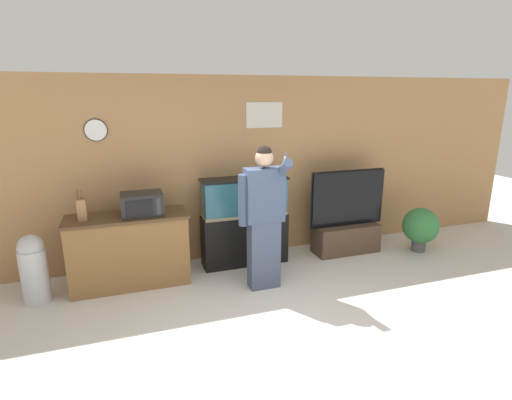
{
  "coord_description": "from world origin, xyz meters",
  "views": [
    {
      "loc": [
        -1.5,
        -2.85,
        2.36
      ],
      "look_at": [
        0.06,
        1.77,
        1.05
      ],
      "focal_mm": 28.0,
      "sensor_mm": 36.0,
      "label": 1
    }
  ],
  "objects_px": {
    "knife_block": "(82,209)",
    "tv_on_stand": "(346,229)",
    "counter_island": "(130,250)",
    "person_standing": "(263,216)",
    "microwave": "(142,204)",
    "trash_bin": "(34,268)",
    "potted_plant": "(421,227)",
    "aquarium_on_stand": "(244,221)"
  },
  "relations": [
    {
      "from": "knife_block",
      "to": "tv_on_stand",
      "type": "xyz_separation_m",
      "value": [
        3.63,
        0.1,
        -0.68
      ]
    },
    {
      "from": "counter_island",
      "to": "knife_block",
      "type": "xyz_separation_m",
      "value": [
        -0.49,
        -0.03,
        0.59
      ]
    },
    {
      "from": "person_standing",
      "to": "tv_on_stand",
      "type": "bearing_deg",
      "value": 22.99
    },
    {
      "from": "microwave",
      "to": "trash_bin",
      "type": "height_order",
      "value": "microwave"
    },
    {
      "from": "microwave",
      "to": "knife_block",
      "type": "bearing_deg",
      "value": -179.55
    },
    {
      "from": "knife_block",
      "to": "potted_plant",
      "type": "bearing_deg",
      "value": -2.79
    },
    {
      "from": "person_standing",
      "to": "trash_bin",
      "type": "height_order",
      "value": "person_standing"
    },
    {
      "from": "aquarium_on_stand",
      "to": "microwave",
      "type": "bearing_deg",
      "value": -172.03
    },
    {
      "from": "microwave",
      "to": "tv_on_stand",
      "type": "height_order",
      "value": "tv_on_stand"
    },
    {
      "from": "counter_island",
      "to": "knife_block",
      "type": "height_order",
      "value": "knife_block"
    },
    {
      "from": "tv_on_stand",
      "to": "aquarium_on_stand",
      "type": "bearing_deg",
      "value": 176.62
    },
    {
      "from": "aquarium_on_stand",
      "to": "tv_on_stand",
      "type": "bearing_deg",
      "value": -3.38
    },
    {
      "from": "microwave",
      "to": "person_standing",
      "type": "xyz_separation_m",
      "value": [
        1.37,
        -0.57,
        -0.12
      ]
    },
    {
      "from": "potted_plant",
      "to": "person_standing",
      "type": "bearing_deg",
      "value": -172.8
    },
    {
      "from": "knife_block",
      "to": "trash_bin",
      "type": "bearing_deg",
      "value": -171.55
    },
    {
      "from": "microwave",
      "to": "tv_on_stand",
      "type": "bearing_deg",
      "value": 1.89
    },
    {
      "from": "tv_on_stand",
      "to": "potted_plant",
      "type": "distance_m",
      "value": 1.14
    },
    {
      "from": "aquarium_on_stand",
      "to": "person_standing",
      "type": "bearing_deg",
      "value": -89.6
    },
    {
      "from": "potted_plant",
      "to": "tv_on_stand",
      "type": "bearing_deg",
      "value": 163.05
    },
    {
      "from": "tv_on_stand",
      "to": "potted_plant",
      "type": "xyz_separation_m",
      "value": [
        1.09,
        -0.33,
        0.02
      ]
    },
    {
      "from": "counter_island",
      "to": "aquarium_on_stand",
      "type": "height_order",
      "value": "aquarium_on_stand"
    },
    {
      "from": "aquarium_on_stand",
      "to": "trash_bin",
      "type": "relative_size",
      "value": 1.51
    },
    {
      "from": "counter_island",
      "to": "knife_block",
      "type": "relative_size",
      "value": 4.03
    },
    {
      "from": "knife_block",
      "to": "trash_bin",
      "type": "relative_size",
      "value": 0.44
    },
    {
      "from": "aquarium_on_stand",
      "to": "trash_bin",
      "type": "bearing_deg",
      "value": -173.86
    },
    {
      "from": "knife_block",
      "to": "potted_plant",
      "type": "height_order",
      "value": "knife_block"
    },
    {
      "from": "microwave",
      "to": "trash_bin",
      "type": "relative_size",
      "value": 0.61
    },
    {
      "from": "tv_on_stand",
      "to": "trash_bin",
      "type": "height_order",
      "value": "tv_on_stand"
    },
    {
      "from": "knife_block",
      "to": "person_standing",
      "type": "distance_m",
      "value": 2.13
    },
    {
      "from": "knife_block",
      "to": "trash_bin",
      "type": "distance_m",
      "value": 0.85
    },
    {
      "from": "knife_block",
      "to": "counter_island",
      "type": "bearing_deg",
      "value": 3.81
    },
    {
      "from": "knife_block",
      "to": "potted_plant",
      "type": "xyz_separation_m",
      "value": [
        4.72,
        -0.23,
        -0.66
      ]
    },
    {
      "from": "knife_block",
      "to": "person_standing",
      "type": "xyz_separation_m",
      "value": [
        2.05,
        -0.57,
        -0.12
      ]
    },
    {
      "from": "person_standing",
      "to": "trash_bin",
      "type": "bearing_deg",
      "value": 169.56
    },
    {
      "from": "aquarium_on_stand",
      "to": "tv_on_stand",
      "type": "distance_m",
      "value": 1.61
    },
    {
      "from": "tv_on_stand",
      "to": "trash_bin",
      "type": "bearing_deg",
      "value": -177.44
    },
    {
      "from": "microwave",
      "to": "knife_block",
      "type": "relative_size",
      "value": 1.38
    },
    {
      "from": "counter_island",
      "to": "potted_plant",
      "type": "distance_m",
      "value": 4.24
    },
    {
      "from": "counter_island",
      "to": "tv_on_stand",
      "type": "bearing_deg",
      "value": 1.28
    },
    {
      "from": "knife_block",
      "to": "potted_plant",
      "type": "relative_size",
      "value": 0.53
    },
    {
      "from": "counter_island",
      "to": "potted_plant",
      "type": "relative_size",
      "value": 2.16
    },
    {
      "from": "counter_island",
      "to": "person_standing",
      "type": "relative_size",
      "value": 0.82
    }
  ]
}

